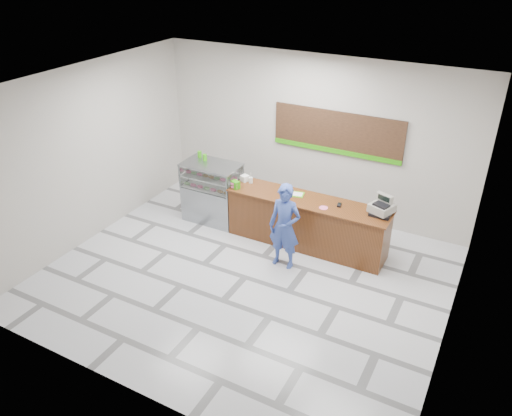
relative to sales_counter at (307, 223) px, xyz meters
The scene contains 16 objects.
floor 1.72m from the sales_counter, 109.54° to the right, with size 7.00×7.00×0.00m, color silver.
back_wall 1.98m from the sales_counter, 110.77° to the left, with size 7.00×7.00×0.00m, color #B5AFA6.
ceiling 3.41m from the sales_counter, 109.54° to the right, with size 7.00×7.00×0.00m, color silver.
sales_counter is the anchor object (origin of this frame).
display_case 2.23m from the sales_counter, behind, with size 1.22×0.72×1.33m.
menu_board 2.00m from the sales_counter, 90.00° to the left, with size 2.80×0.06×0.90m.
cash_register 1.55m from the sales_counter, ahead, with size 0.49×0.50×0.36m.
card_terminal 0.81m from the sales_counter, ahead, with size 0.07×0.14×0.04m, color black.
serving_tray 0.61m from the sales_counter, 164.13° to the left, with size 0.37×0.30×0.02m.
napkin_box 1.61m from the sales_counter, behind, with size 0.15×0.15×0.13m, color white.
straw_cup 1.47m from the sales_counter, behind, with size 0.08×0.08×0.12m, color silver.
promo_box 1.63m from the sales_counter, behind, with size 0.18×0.12×0.16m, color #2E9A0D.
donut_decal 0.66m from the sales_counter, 23.77° to the right, with size 0.17×0.17×0.00m, color pink.
green_cup_left 2.78m from the sales_counter, behind, with size 0.09×0.09×0.14m, color #2E9A0D.
green_cup_right 2.59m from the sales_counter, behind, with size 0.09×0.09×0.14m, color #2E9A0D.
customer 0.90m from the sales_counter, 97.02° to the right, with size 0.61×0.40×1.67m, color #354B9F.
Camera 1 is at (3.70, -6.47, 5.51)m, focal length 35.00 mm.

